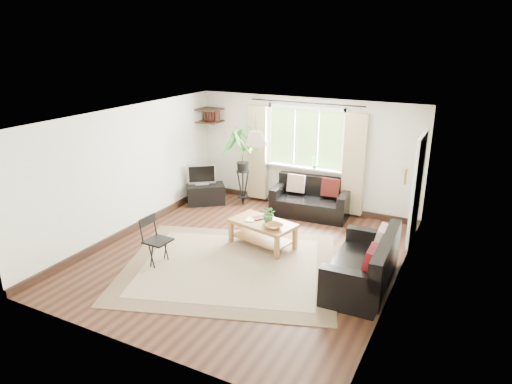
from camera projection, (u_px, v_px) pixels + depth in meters
The scene contains 24 objects.
floor at pixel (246, 256), 7.88m from camera, with size 5.50×5.50×0.00m, color black.
ceiling at pixel (244, 118), 7.09m from camera, with size 5.50×5.50×0.00m, color white.
wall_back at pixel (306, 154), 9.80m from camera, with size 5.00×0.02×2.40m, color white.
wall_front at pixel (130, 260), 5.17m from camera, with size 5.00×0.02×2.40m, color white.
wall_left at pixel (128, 171), 8.56m from camera, with size 0.02×5.50×2.40m, color white.
wall_right at pixel (401, 217), 6.41m from camera, with size 0.02×5.50×2.40m, color white.
rug at pixel (230, 266), 7.52m from camera, with size 3.41×2.93×0.02m, color #C3B397.
window at pixel (305, 138), 9.65m from camera, with size 2.50×0.16×2.16m, color white, non-canonical shape.
door at pixel (416, 194), 7.92m from camera, with size 0.06×0.96×2.06m, color silver.
corner_shelf at pixel (210, 115), 10.33m from camera, with size 0.50×0.50×0.34m, color black, non-canonical shape.
pendant_lamp at pixel (256, 135), 7.54m from camera, with size 0.36×0.36×0.54m, color beige, non-canonical shape.
wall_sconce at pixel (404, 174), 6.52m from camera, with size 0.12×0.12×0.28m, color beige, non-canonical shape.
sofa_back at pixel (311, 198), 9.55m from camera, with size 1.59×0.79×0.75m, color black, non-canonical shape.
sofa_right at pixel (362, 262), 6.82m from camera, with size 0.84×1.69×0.79m, color black, non-canonical shape.
coffee_table at pixel (263, 234), 8.19m from camera, with size 1.15×0.63×0.47m, color brown, non-canonical shape.
table_plant at pixel (269, 214), 8.03m from camera, with size 0.29×0.25×0.32m, color #316327.
bowl at pixel (274, 226), 7.82m from camera, with size 0.30×0.30×0.07m, color brown.
book_a at pixel (246, 219), 8.21m from camera, with size 0.16×0.21×0.02m, color white.
book_b at pixel (257, 216), 8.34m from camera, with size 0.18×0.25×0.02m, color #5A2724.
tv_stand at pixel (206, 194), 10.27m from camera, with size 0.82×0.46×0.44m, color black.
tv at pixel (202, 174), 10.16m from camera, with size 0.63×0.21×0.48m, color #A5A5AA, non-canonical shape.
palm_stand at pixel (243, 168), 10.00m from camera, with size 0.67×0.67×1.73m, color black, non-canonical shape.
folding_chair at pixel (158, 242), 7.47m from camera, with size 0.42×0.42×0.82m, color black, non-canonical shape.
sill_plant at pixel (314, 162), 9.64m from camera, with size 0.14×0.10×0.27m, color #2D6023.
Camera 1 is at (3.38, -6.23, 3.62)m, focal length 32.00 mm.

